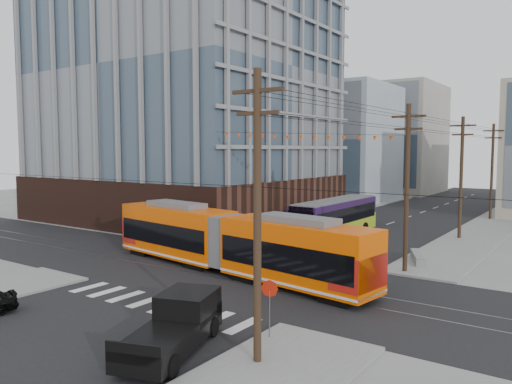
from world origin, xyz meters
TOP-DOWN VIEW (x-y plane):
  - ground at (0.00, 0.00)m, footprint 160.00×160.00m
  - office_building at (-22.00, 23.00)m, footprint 30.00×25.00m
  - bg_bldg_nw_near at (-17.00, 52.00)m, footprint 18.00×16.00m
  - bg_bldg_nw_far at (-14.00, 72.00)m, footprint 16.00×18.00m
  - utility_pole_near at (8.50, -6.00)m, footprint 0.30×0.30m
  - utility_pole_far at (8.50, 56.00)m, footprint 0.30×0.30m
  - streetcar at (-1.03, 4.59)m, footprint 21.48×6.13m
  - city_bus at (-1.17, 20.58)m, footprint 2.83×12.75m
  - pickup_truck at (5.04, -7.03)m, footprint 3.95×6.35m
  - parked_car_silver at (-5.46, 15.15)m, footprint 3.42×5.38m
  - parked_car_white at (-5.86, 19.37)m, footprint 3.37×4.98m
  - parked_car_grey at (-5.32, 22.98)m, footprint 2.86×4.76m
  - pedestrian at (3.68, -3.51)m, footprint 0.59×0.72m
  - stop_sign at (7.55, -3.72)m, footprint 0.92×0.92m
  - jersey_barrier at (8.30, 14.29)m, footprint 2.23×3.68m

SIDE VIEW (x-z plane):
  - ground at x=0.00m, z-range 0.00..0.00m
  - jersey_barrier at x=8.30m, z-range 0.00..0.73m
  - parked_car_grey at x=-5.32m, z-range 0.00..1.24m
  - parked_car_white at x=-5.86m, z-range 0.00..1.34m
  - parked_car_silver at x=-5.46m, z-range 0.00..1.67m
  - pedestrian at x=3.68m, z-range 0.00..1.71m
  - pickup_truck at x=5.04m, z-range 0.00..2.03m
  - stop_sign at x=7.55m, z-range 0.00..2.44m
  - city_bus at x=-1.17m, z-range 0.00..3.61m
  - streetcar at x=-1.03m, z-range 0.00..4.10m
  - utility_pole_near at x=8.50m, z-range 0.00..11.00m
  - utility_pole_far at x=8.50m, z-range 0.00..11.00m
  - bg_bldg_nw_near at x=-17.00m, z-range 0.00..18.00m
  - bg_bldg_nw_far at x=-14.00m, z-range 0.00..20.00m
  - office_building at x=-22.00m, z-range 0.00..28.60m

